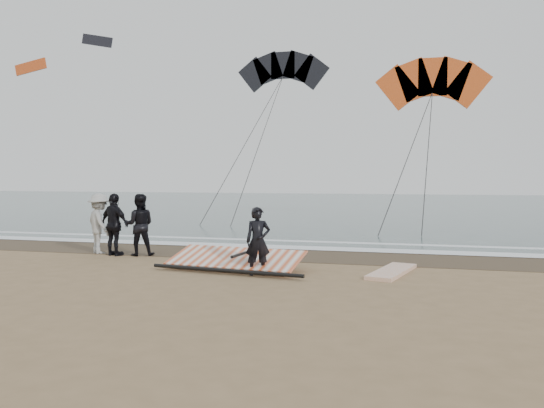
{
  "coord_description": "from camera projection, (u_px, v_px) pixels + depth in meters",
  "views": [
    {
      "loc": [
        3.7,
        -10.97,
        2.36
      ],
      "look_at": [
        0.11,
        3.0,
        1.6
      ],
      "focal_mm": 35.0,
      "sensor_mm": 36.0,
      "label": 1
    }
  ],
  "objects": [
    {
      "name": "kite_dark",
      "position": [
        283.0,
        74.0,
        39.61
      ],
      "size": [
        7.89,
        8.04,
        18.67
      ],
      "color": "black",
      "rests_on": "ground"
    },
    {
      "name": "foam_far",
      "position": [
        301.0,
        241.0,
        19.0
      ],
      "size": [
        120.0,
        0.45,
        0.01
      ],
      "primitive_type": "cube",
      "color": "white",
      "rests_on": "sea"
    },
    {
      "name": "foam_near",
      "position": [
        291.0,
        247.0,
        17.36
      ],
      "size": [
        120.0,
        0.9,
        0.01
      ],
      "primitive_type": "cube",
      "color": "white",
      "rests_on": "sea"
    },
    {
      "name": "man_main",
      "position": [
        258.0,
        241.0,
        12.62
      ],
      "size": [
        0.7,
        0.6,
        1.63
      ],
      "primitive_type": "imported",
      "rotation": [
        0.0,
        0.0,
        0.43
      ],
      "color": "black",
      "rests_on": "ground"
    },
    {
      "name": "trio_cluster",
      "position": [
        116.0,
        224.0,
        15.88
      ],
      "size": [
        2.62,
        1.31,
        1.85
      ],
      "color": "black",
      "rests_on": "ground"
    },
    {
      "name": "ground",
      "position": [
        233.0,
        283.0,
        11.65
      ],
      "size": [
        120.0,
        120.0,
        0.0
      ],
      "primitive_type": "plane",
      "color": "#8C704C",
      "rests_on": "ground"
    },
    {
      "name": "sea",
      "position": [
        361.0,
        205.0,
        43.57
      ],
      "size": [
        120.0,
        54.0,
        0.02
      ],
      "primitive_type": "cube",
      "color": "#233838",
      "rests_on": "ground"
    },
    {
      "name": "sail_rig",
      "position": [
        235.0,
        261.0,
        13.53
      ],
      "size": [
        3.95,
        2.11,
        0.49
      ],
      "color": "black",
      "rests_on": "ground"
    },
    {
      "name": "board_white",
      "position": [
        392.0,
        271.0,
        12.85
      ],
      "size": [
        1.19,
        2.35,
        0.09
      ],
      "primitive_type": "cube",
      "rotation": [
        0.0,
        0.0,
        -0.26
      ],
      "color": "silver",
      "rests_on": "ground"
    },
    {
      "name": "board_cream",
      "position": [
        213.0,
        259.0,
        14.84
      ],
      "size": [
        1.44,
        2.35,
        0.1
      ],
      "primitive_type": "cube",
      "rotation": [
        0.0,
        0.0,
        -0.39
      ],
      "color": "silver",
      "rests_on": "ground"
    },
    {
      "name": "kite_red",
      "position": [
        432.0,
        86.0,
        27.87
      ],
      "size": [
        6.42,
        4.4,
        11.13
      ],
      "color": "#D95019",
      "rests_on": "ground"
    },
    {
      "name": "wet_sand",
      "position": [
        281.0,
        254.0,
        16.01
      ],
      "size": [
        120.0,
        2.8,
        0.01
      ],
      "primitive_type": "cube",
      "color": "#4C3D2B",
      "rests_on": "ground"
    }
  ]
}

